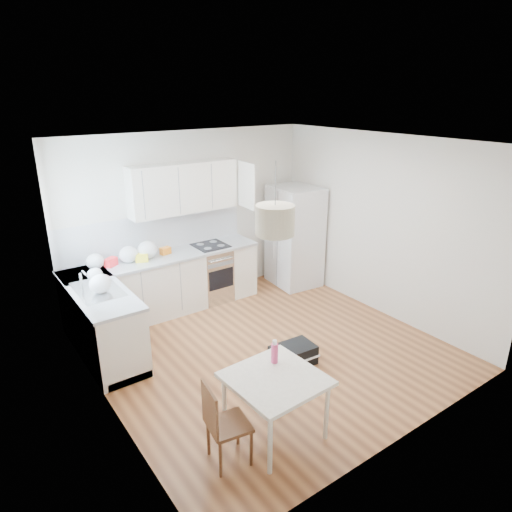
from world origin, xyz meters
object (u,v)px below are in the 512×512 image
(gym_bag, at_px, (293,355))
(refrigerator, at_px, (295,236))
(dining_table, at_px, (275,383))
(dining_chair, at_px, (229,423))

(gym_bag, bearing_deg, refrigerator, 53.85)
(refrigerator, bearing_deg, dining_table, -127.21)
(dining_table, bearing_deg, dining_chair, -179.47)
(dining_table, distance_m, dining_chair, 0.58)
(gym_bag, bearing_deg, dining_table, -134.25)
(gym_bag, bearing_deg, dining_chair, -145.69)
(dining_chair, bearing_deg, gym_bag, 39.66)
(refrigerator, distance_m, dining_table, 3.91)
(dining_table, bearing_deg, refrigerator, 44.85)
(refrigerator, bearing_deg, dining_chair, -132.33)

